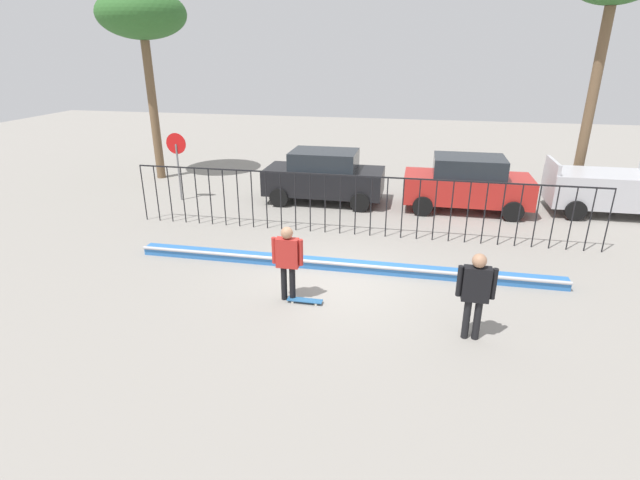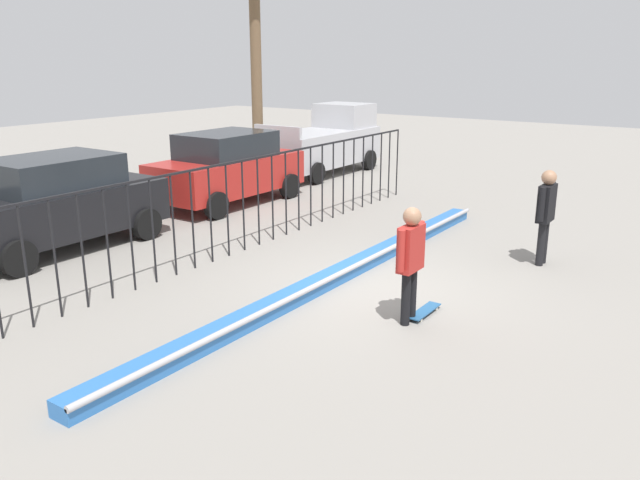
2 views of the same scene
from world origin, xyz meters
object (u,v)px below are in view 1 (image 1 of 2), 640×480
(camera_operator, at_px, (476,289))
(pickup_truck, at_px, (630,186))
(parked_car_black, at_px, (324,176))
(parked_car_red, at_px, (467,183))
(stop_sign, at_px, (177,157))
(palm_tree_short, at_px, (142,17))
(skateboarder, at_px, (288,257))
(skateboard, at_px, (305,300))

(camera_operator, relative_size, pickup_truck, 0.39)
(parked_car_black, height_order, parked_car_red, same)
(pickup_truck, bearing_deg, camera_operator, -125.69)
(stop_sign, xyz_separation_m, palm_tree_short, (-2.44, 2.96, 4.87))
(camera_operator, bearing_deg, palm_tree_short, -7.14)
(skateboarder, xyz_separation_m, pickup_truck, (9.74, 8.15, -0.02))
(camera_operator, relative_size, parked_car_red, 0.42)
(camera_operator, distance_m, parked_car_black, 9.62)
(parked_car_black, bearing_deg, skateboard, -86.36)
(parked_car_red, xyz_separation_m, palm_tree_short, (-12.83, 2.11, 5.51))
(pickup_truck, relative_size, stop_sign, 1.88)
(camera_operator, bearing_deg, parked_car_red, -59.84)
(skateboard, height_order, palm_tree_short, palm_tree_short)
(camera_operator, height_order, stop_sign, stop_sign)
(palm_tree_short, bearing_deg, parked_car_red, -9.35)
(parked_car_black, xyz_separation_m, stop_sign, (-5.32, -0.86, 0.64))
(parked_car_red, xyz_separation_m, stop_sign, (-10.39, -0.85, 0.64))
(stop_sign, bearing_deg, palm_tree_short, 129.45)
(camera_operator, bearing_deg, skateboarder, 21.66)
(skateboarder, xyz_separation_m, camera_operator, (3.92, -0.81, 0.03))
(parked_car_black, relative_size, stop_sign, 1.72)
(parked_car_black, xyz_separation_m, parked_car_red, (5.07, -0.01, 0.00))
(parked_car_black, bearing_deg, skateboarder, -89.24)
(parked_car_red, height_order, pickup_truck, pickup_truck)
(pickup_truck, xyz_separation_m, stop_sign, (-15.73, -1.37, 0.58))
(skateboarder, height_order, pickup_truck, pickup_truck)
(parked_car_red, relative_size, pickup_truck, 0.91)
(camera_operator, xyz_separation_m, pickup_truck, (5.81, 8.97, -0.05))
(skateboarder, height_order, palm_tree_short, palm_tree_short)
(parked_car_red, relative_size, palm_tree_short, 0.57)
(skateboard, relative_size, stop_sign, 0.32)
(skateboard, bearing_deg, stop_sign, 154.45)
(skateboarder, relative_size, pickup_truck, 0.37)
(parked_car_red, height_order, palm_tree_short, palm_tree_short)
(parked_car_red, bearing_deg, camera_operator, -97.32)
(parked_car_red, bearing_deg, pickup_truck, 1.46)
(skateboarder, height_order, stop_sign, stop_sign)
(parked_car_black, xyz_separation_m, pickup_truck, (10.41, 0.51, 0.06))
(skateboarder, bearing_deg, skateboard, 2.70)
(skateboard, xyz_separation_m, parked_car_black, (-1.07, 7.72, 0.91))
(camera_operator, xyz_separation_m, parked_car_black, (-4.59, 8.45, -0.11))
(skateboard, relative_size, palm_tree_short, 0.11)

